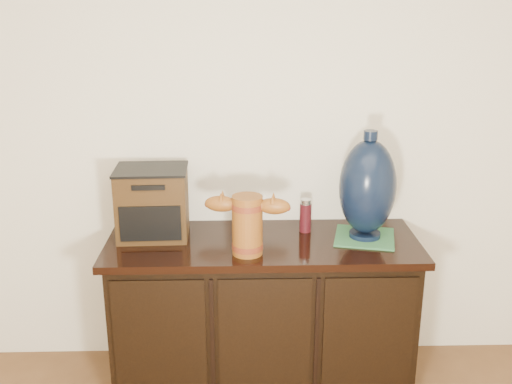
{
  "coord_description": "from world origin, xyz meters",
  "views": [
    {
      "loc": [
        -0.1,
        -0.36,
        1.84
      ],
      "look_at": [
        -0.03,
        2.18,
        1.01
      ],
      "focal_mm": 42.0,
      "sensor_mm": 36.0,
      "label": 1
    }
  ],
  "objects_px": {
    "terracotta_vessel": "(247,222)",
    "spray_can": "(305,216)",
    "lamp_base": "(368,188)",
    "tv_radio": "(153,203)",
    "sideboard": "(262,311)"
  },
  "relations": [
    {
      "from": "terracotta_vessel",
      "to": "spray_can",
      "type": "relative_size",
      "value": 2.33
    },
    {
      "from": "spray_can",
      "to": "lamp_base",
      "type": "bearing_deg",
      "value": -18.99
    },
    {
      "from": "terracotta_vessel",
      "to": "tv_radio",
      "type": "height_order",
      "value": "tv_radio"
    },
    {
      "from": "sideboard",
      "to": "lamp_base",
      "type": "xyz_separation_m",
      "value": [
        0.48,
        0.02,
        0.62
      ]
    },
    {
      "from": "terracotta_vessel",
      "to": "tv_radio",
      "type": "relative_size",
      "value": 1.12
    },
    {
      "from": "tv_radio",
      "to": "spray_can",
      "type": "bearing_deg",
      "value": 0.88
    },
    {
      "from": "lamp_base",
      "to": "spray_can",
      "type": "xyz_separation_m",
      "value": [
        -0.27,
        0.09,
        -0.17
      ]
    },
    {
      "from": "terracotta_vessel",
      "to": "lamp_base",
      "type": "bearing_deg",
      "value": 25.84
    },
    {
      "from": "sideboard",
      "to": "spray_can",
      "type": "bearing_deg",
      "value": 28.36
    },
    {
      "from": "terracotta_vessel",
      "to": "lamp_base",
      "type": "height_order",
      "value": "lamp_base"
    },
    {
      "from": "terracotta_vessel",
      "to": "tv_radio",
      "type": "distance_m",
      "value": 0.5
    },
    {
      "from": "lamp_base",
      "to": "spray_can",
      "type": "distance_m",
      "value": 0.33
    },
    {
      "from": "lamp_base",
      "to": "terracotta_vessel",
      "type": "bearing_deg",
      "value": -163.49
    },
    {
      "from": "sideboard",
      "to": "terracotta_vessel",
      "type": "relative_size",
      "value": 3.83
    },
    {
      "from": "sideboard",
      "to": "spray_can",
      "type": "xyz_separation_m",
      "value": [
        0.21,
        0.11,
        0.45
      ]
    }
  ]
}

